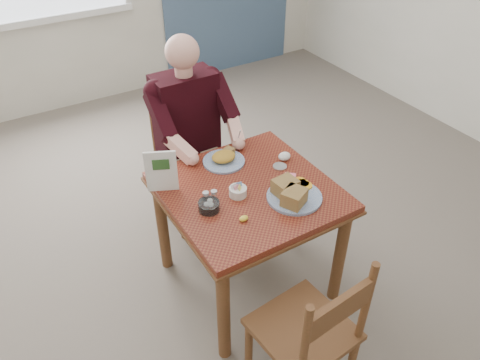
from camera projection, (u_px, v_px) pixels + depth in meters
floor at (247, 279)px, 3.04m from camera, size 6.00×6.00×0.00m
lemon_wedge at (244, 218)px, 2.37m from camera, size 0.05×0.04×0.03m
napkin at (284, 156)px, 2.80m from camera, size 0.10×0.09×0.05m
metal_dish at (280, 167)px, 2.75m from camera, size 0.09×0.09×0.01m
table at (248, 204)px, 2.66m from camera, size 0.92×0.92×0.75m
chair_far at (188, 159)px, 3.30m from camera, size 0.42×0.42×0.95m
chair_near at (310, 334)px, 2.16m from camera, size 0.45×0.45×0.95m
diner at (191, 124)px, 3.04m from camera, size 0.53×0.56×1.39m
near_plate at (292, 193)px, 2.50m from camera, size 0.38×0.38×0.10m
far_plate at (224, 158)px, 2.79m from camera, size 0.33×0.33×0.07m
caddy at (238, 191)px, 2.53m from camera, size 0.11×0.11×0.07m
shakers at (210, 197)px, 2.47m from camera, size 0.09×0.05×0.08m
creamer at (209, 206)px, 2.43m from camera, size 0.13×0.13×0.05m
menu at (161, 171)px, 2.51m from camera, size 0.16×0.09×0.25m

